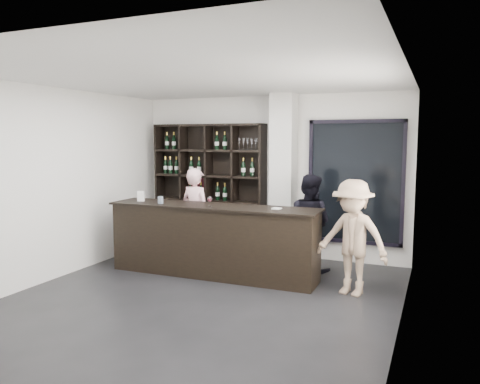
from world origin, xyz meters
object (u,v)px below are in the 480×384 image
at_px(tasting_counter, 213,240).
at_px(customer, 352,238).
at_px(wine_shelf, 209,188).
at_px(taster_pink, 196,214).
at_px(taster_black, 309,223).

bearing_deg(tasting_counter, customer, -2.25).
distance_m(wine_shelf, taster_pink, 0.82).
bearing_deg(wine_shelf, tasting_counter, -61.36).
xyz_separation_m(wine_shelf, customer, (2.95, -1.52, -0.41)).
distance_m(tasting_counter, taster_black, 1.58).
bearing_deg(taster_black, customer, 145.86).
bearing_deg(taster_pink, customer, 177.35).
height_order(tasting_counter, customer, customer).
bearing_deg(tasting_counter, taster_black, 32.61).
distance_m(tasting_counter, customer, 2.16).
bearing_deg(taster_black, wine_shelf, -3.20).
bearing_deg(taster_pink, taster_black, -163.79).
bearing_deg(taster_pink, wine_shelf, -68.96).
height_order(taster_pink, taster_black, taster_pink).
relative_size(wine_shelf, taster_black, 1.53).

